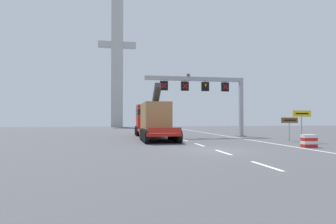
% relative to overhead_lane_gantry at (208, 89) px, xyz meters
% --- Properties ---
extents(ground, '(112.00, 112.00, 0.00)m').
position_rel_overhead_lane_gantry_xyz_m(ground, '(-3.82, -13.36, -5.39)').
color(ground, '#4C4C51').
extents(lane_markings, '(0.20, 42.24, 0.01)m').
position_rel_overhead_lane_gantry_xyz_m(lane_markings, '(-3.78, 0.46, -5.39)').
color(lane_markings, silver).
rests_on(lane_markings, ground).
extents(edge_line_right, '(0.20, 63.00, 0.01)m').
position_rel_overhead_lane_gantry_xyz_m(edge_line_right, '(2.38, -1.36, -5.39)').
color(edge_line_right, silver).
rests_on(edge_line_right, ground).
extents(overhead_lane_gantry, '(11.53, 0.90, 6.98)m').
position_rel_overhead_lane_gantry_xyz_m(overhead_lane_gantry, '(0.00, 0.00, 0.00)').
color(overhead_lane_gantry, '#9EA0A5').
rests_on(overhead_lane_gantry, ground).
extents(heavy_haul_truck_red, '(3.04, 14.07, 5.30)m').
position_rel_overhead_lane_gantry_xyz_m(heavy_haul_truck_red, '(-6.36, -0.44, -3.40)').
color(heavy_haul_truck_red, red).
rests_on(heavy_haul_truck_red, ground).
extents(exit_sign_yellow, '(1.69, 0.15, 2.70)m').
position_rel_overhead_lane_gantry_xyz_m(exit_sign_yellow, '(5.35, -8.92, -3.31)').
color(exit_sign_yellow, '#9EA0A5').
rests_on(exit_sign_yellow, ground).
extents(tourist_info_sign_brown, '(1.64, 0.15, 2.12)m').
position_rel_overhead_lane_gantry_xyz_m(tourist_info_sign_brown, '(5.52, -6.93, -3.76)').
color(tourist_info_sign_brown, '#9EA0A5').
rests_on(tourist_info_sign_brown, ground).
extents(crash_barrier_striped, '(1.01, 0.52, 0.90)m').
position_rel_overhead_lane_gantry_xyz_m(crash_barrier_striped, '(3.28, -12.60, -4.94)').
color(crash_barrier_striped, red).
rests_on(crash_barrier_striped, ground).
extents(bridge_pylon_distant, '(9.00, 2.00, 32.19)m').
position_rel_overhead_lane_gantry_xyz_m(bridge_pylon_distant, '(-10.01, 39.35, 11.09)').
color(bridge_pylon_distant, '#B7B7B2').
rests_on(bridge_pylon_distant, ground).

